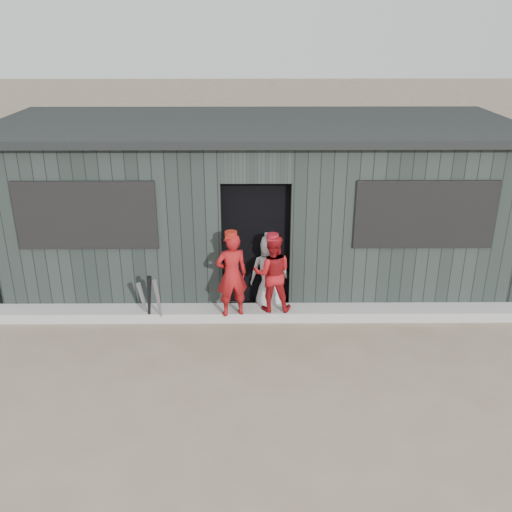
{
  "coord_description": "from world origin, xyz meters",
  "views": [
    {
      "loc": [
        -0.05,
        -5.67,
        4.08
      ],
      "look_at": [
        0.0,
        1.8,
        1.0
      ],
      "focal_mm": 40.0,
      "sensor_mm": 36.0,
      "label": 1
    }
  ],
  "objects_px": {
    "bat_left": "(143,302)",
    "player_red_right": "(272,273)",
    "bat_right": "(149,300)",
    "bat_mid": "(158,302)",
    "player_grey_back": "(270,273)",
    "dugout": "(255,201)",
    "player_red_left": "(232,275)"
  },
  "relations": [
    {
      "from": "bat_left",
      "to": "bat_mid",
      "type": "distance_m",
      "value": 0.27
    },
    {
      "from": "bat_right",
      "to": "player_grey_back",
      "type": "bearing_deg",
      "value": 16.26
    },
    {
      "from": "bat_right",
      "to": "dugout",
      "type": "relative_size",
      "value": 0.1
    },
    {
      "from": "bat_left",
      "to": "dugout",
      "type": "relative_size",
      "value": 0.08
    },
    {
      "from": "bat_right",
      "to": "player_grey_back",
      "type": "height_order",
      "value": "player_grey_back"
    },
    {
      "from": "bat_mid",
      "to": "player_red_right",
      "type": "bearing_deg",
      "value": 8.42
    },
    {
      "from": "bat_left",
      "to": "player_red_right",
      "type": "bearing_deg",
      "value": 4.07
    },
    {
      "from": "bat_left",
      "to": "player_grey_back",
      "type": "xyz_separation_m",
      "value": [
        1.84,
        0.43,
        0.26
      ]
    },
    {
      "from": "bat_right",
      "to": "bat_mid",
      "type": "bearing_deg",
      "value": -13.16
    },
    {
      "from": "player_grey_back",
      "to": "dugout",
      "type": "height_order",
      "value": "dugout"
    },
    {
      "from": "bat_mid",
      "to": "dugout",
      "type": "relative_size",
      "value": 0.1
    },
    {
      "from": "player_red_right",
      "to": "dugout",
      "type": "relative_size",
      "value": 0.14
    },
    {
      "from": "bat_left",
      "to": "bat_mid",
      "type": "relative_size",
      "value": 0.87
    },
    {
      "from": "player_red_right",
      "to": "bat_mid",
      "type": "bearing_deg",
      "value": 9.89
    },
    {
      "from": "bat_mid",
      "to": "player_red_right",
      "type": "distance_m",
      "value": 1.68
    },
    {
      "from": "bat_right",
      "to": "player_red_left",
      "type": "xyz_separation_m",
      "value": [
        1.18,
        0.06,
        0.36
      ]
    },
    {
      "from": "bat_mid",
      "to": "bat_right",
      "type": "bearing_deg",
      "value": 166.84
    },
    {
      "from": "bat_left",
      "to": "bat_mid",
      "type": "height_order",
      "value": "bat_mid"
    },
    {
      "from": "bat_mid",
      "to": "bat_right",
      "type": "relative_size",
      "value": 0.96
    },
    {
      "from": "bat_left",
      "to": "player_red_right",
      "type": "height_order",
      "value": "player_red_right"
    },
    {
      "from": "bat_left",
      "to": "bat_right",
      "type": "bearing_deg",
      "value": -36.77
    },
    {
      "from": "player_red_right",
      "to": "dugout",
      "type": "bearing_deg",
      "value": -80.65
    },
    {
      "from": "bat_right",
      "to": "player_red_left",
      "type": "bearing_deg",
      "value": 2.7
    },
    {
      "from": "bat_right",
      "to": "bat_left",
      "type": "bearing_deg",
      "value": 143.23
    },
    {
      "from": "player_red_left",
      "to": "dugout",
      "type": "bearing_deg",
      "value": -116.47
    },
    {
      "from": "bat_right",
      "to": "dugout",
      "type": "bearing_deg",
      "value": 51.3
    },
    {
      "from": "player_red_left",
      "to": "player_grey_back",
      "type": "bearing_deg",
      "value": -156.86
    },
    {
      "from": "bat_mid",
      "to": "player_grey_back",
      "type": "xyz_separation_m",
      "value": [
        1.6,
        0.54,
        0.21
      ]
    },
    {
      "from": "player_grey_back",
      "to": "player_red_left",
      "type": "bearing_deg",
      "value": 35.42
    },
    {
      "from": "bat_mid",
      "to": "bat_left",
      "type": "bearing_deg",
      "value": 155.57
    },
    {
      "from": "player_red_right",
      "to": "dugout",
      "type": "xyz_separation_m",
      "value": [
        -0.23,
        1.69,
        0.56
      ]
    },
    {
      "from": "bat_mid",
      "to": "player_grey_back",
      "type": "relative_size",
      "value": 0.67
    }
  ]
}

